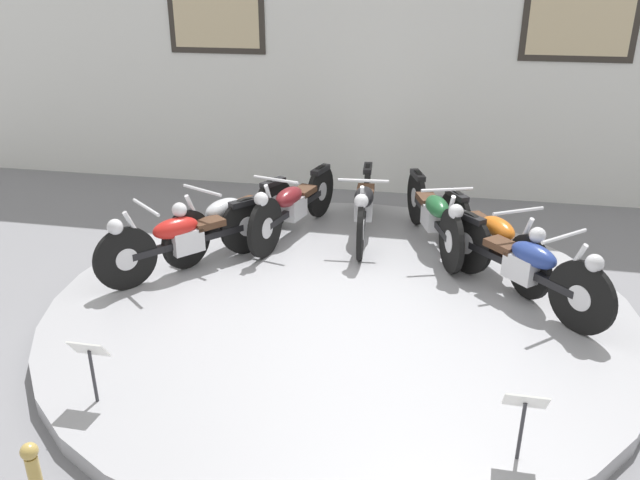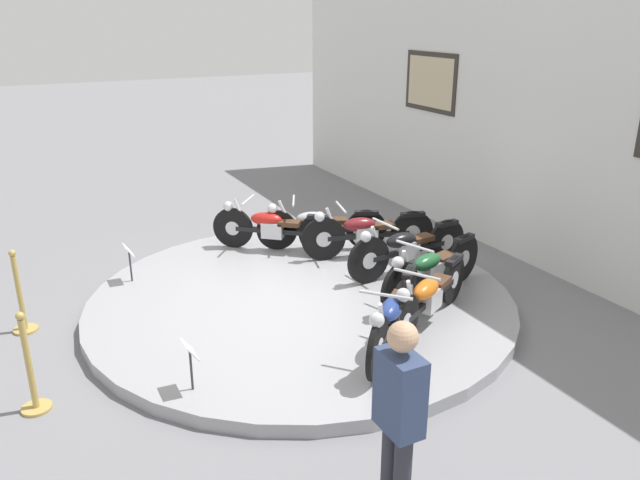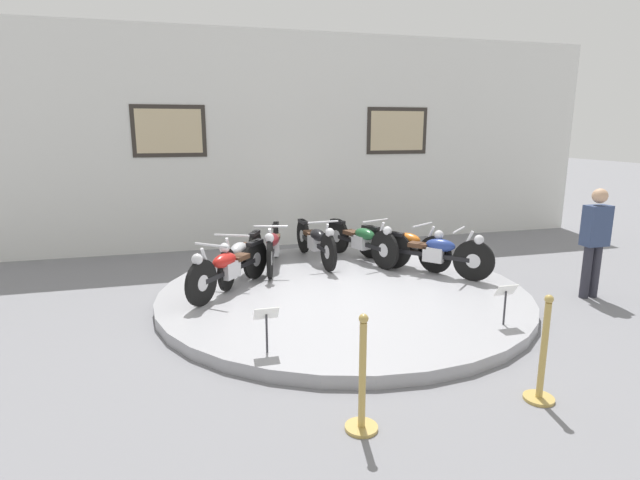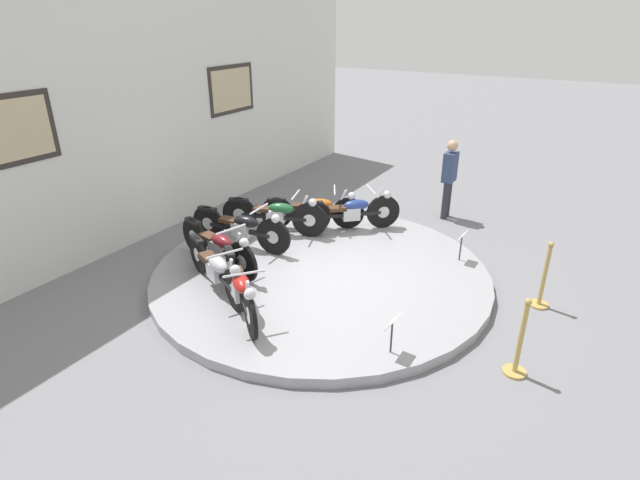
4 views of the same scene
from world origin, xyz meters
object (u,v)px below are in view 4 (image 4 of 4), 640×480
object	(u,v)px
motorcycle_maroon	(219,245)
stanchion_post_left_of_entry	(519,349)
motorcycle_silver	(216,268)
motorcycle_red	(240,287)
motorcycle_black	(242,227)
info_placard_front_left	(392,327)
motorcycle_orange	(315,209)
motorcycle_blue	(351,211)
visitor_standing	(449,175)
info_placard_front_centre	(462,240)
motorcycle_green	(276,214)
stanchion_post_right_of_entry	(543,285)

from	to	relation	value
motorcycle_maroon	stanchion_post_left_of_entry	world-z (taller)	stanchion_post_left_of_entry
motorcycle_silver	motorcycle_red	bearing A→B (deg)	-111.19
motorcycle_black	info_placard_front_left	world-z (taller)	motorcycle_black
motorcycle_orange	motorcycle_blue	xyz separation A→B (m)	(0.25, -0.65, 0.01)
info_placard_front_left	visitor_standing	world-z (taller)	visitor_standing
info_placard_front_centre	motorcycle_silver	bearing A→B (deg)	135.36
motorcycle_black	visitor_standing	size ratio (longest dim) A/B	1.22
motorcycle_blue	motorcycle_black	bearing A→B (deg)	141.76
info_placard_front_centre	motorcycle_green	bearing A→B (deg)	101.24
motorcycle_orange	motorcycle_red	bearing A→B (deg)	-167.89
motorcycle_red	motorcycle_blue	world-z (taller)	motorcycle_blue
stanchion_post_left_of_entry	motorcycle_silver	bearing A→B (deg)	96.99
motorcycle_red	motorcycle_blue	distance (m)	3.27
motorcycle_black	stanchion_post_left_of_entry	world-z (taller)	stanchion_post_left_of_entry
motorcycle_maroon	motorcycle_black	distance (m)	0.81
motorcycle_green	info_placard_front_left	distance (m)	3.95
motorcycle_red	info_placard_front_left	xyz separation A→B (m)	(0.19, -2.14, -0.01)
motorcycle_green	motorcycle_orange	size ratio (longest dim) A/B	1.11
motorcycle_red	motorcycle_green	bearing A→B (deg)	24.75
motorcycle_black	motorcycle_blue	size ratio (longest dim) A/B	1.33
info_placard_front_centre	stanchion_post_right_of_entry	distance (m)	1.48
motorcycle_green	info_placard_front_centre	size ratio (longest dim) A/B	3.75
info_placard_front_centre	info_placard_front_left	bearing A→B (deg)	180.00
visitor_standing	info_placard_front_centre	bearing A→B (deg)	-156.66
motorcycle_silver	info_placard_front_centre	bearing A→B (deg)	-44.64
motorcycle_maroon	visitor_standing	world-z (taller)	visitor_standing
info_placard_front_centre	motorcycle_orange	bearing A→B (deg)	91.13
motorcycle_black	motorcycle_blue	distance (m)	2.08
motorcycle_maroon	stanchion_post_right_of_entry	distance (m)	4.91
motorcycle_maroon	motorcycle_black	world-z (taller)	motorcycle_maroon
motorcycle_black	stanchion_post_right_of_entry	world-z (taller)	stanchion_post_right_of_entry
motorcycle_green	stanchion_post_left_of_entry	size ratio (longest dim) A/B	1.88
info_placard_front_left	stanchion_post_left_of_entry	distance (m)	1.48
motorcycle_orange	info_placard_front_centre	xyz separation A→B (m)	(0.05, -2.79, -0.01)
motorcycle_orange	motorcycle_blue	bearing A→B (deg)	-68.95
motorcycle_red	motorcycle_green	distance (m)	2.67
info_placard_front_left	stanchion_post_left_of_entry	xyz separation A→B (m)	(0.57, -1.36, -0.17)
motorcycle_silver	info_placard_front_centre	distance (m)	3.97
motorcycle_blue	info_placard_front_left	world-z (taller)	motorcycle_blue
motorcycle_silver	motorcycle_maroon	bearing A→B (deg)	38.45
motorcycle_maroon	motorcycle_green	bearing A→B (deg)	0.04
motorcycle_silver	motorcycle_orange	distance (m)	2.77
motorcycle_silver	motorcycle_black	distance (m)	1.53
motorcycle_green	motorcycle_black	bearing A→B (deg)	167.92
motorcycle_silver	stanchion_post_left_of_entry	distance (m)	4.18
info_placard_front_left	motorcycle_green	bearing A→B (deg)	55.59
motorcycle_silver	info_placard_front_left	distance (m)	2.79
info_placard_front_left	stanchion_post_right_of_entry	distance (m)	2.69
motorcycle_green	stanchion_post_left_of_entry	distance (m)	4.91
motorcycle_silver	stanchion_post_right_of_entry	world-z (taller)	stanchion_post_right_of_entry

